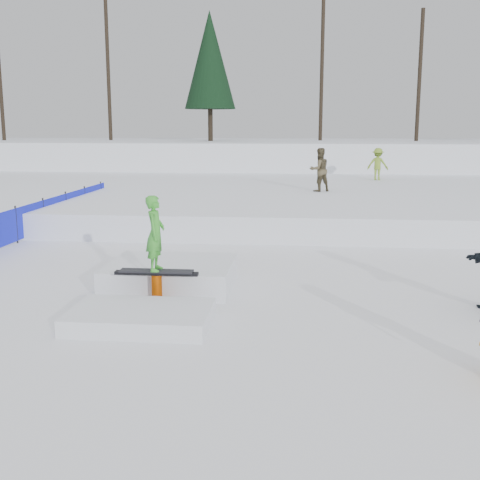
# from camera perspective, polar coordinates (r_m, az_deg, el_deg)

# --- Properties ---
(ground) EXTENTS (120.00, 120.00, 0.00)m
(ground) POSITION_cam_1_polar(r_m,az_deg,el_deg) (10.63, -3.78, -7.82)
(ground) COLOR white
(snow_berm) EXTENTS (60.00, 14.00, 2.40)m
(snow_berm) POSITION_cam_1_polar(r_m,az_deg,el_deg) (40.02, 3.25, 7.68)
(snow_berm) COLOR white
(snow_berm) RESTS_ON ground
(snow_midrise) EXTENTS (50.00, 18.00, 0.80)m
(snow_midrise) POSITION_cam_1_polar(r_m,az_deg,el_deg) (26.16, 1.92, 4.26)
(snow_midrise) COLOR white
(snow_midrise) RESTS_ON ground
(safety_fence) EXTENTS (0.05, 16.00, 1.10)m
(safety_fence) POSITION_cam_1_polar(r_m,az_deg,el_deg) (18.66, -20.44, 1.38)
(safety_fence) COLOR #1720D5
(safety_fence) RESTS_ON ground
(treeline) EXTENTS (40.24, 4.22, 10.50)m
(treeline) POSITION_cam_1_polar(r_m,az_deg,el_deg) (38.68, 12.83, 16.60)
(treeline) COLOR black
(treeline) RESTS_ON snow_berm
(walker_olive) EXTENTS (1.04, 0.96, 1.71)m
(walker_olive) POSITION_cam_1_polar(r_m,az_deg,el_deg) (24.13, 7.54, 6.62)
(walker_olive) COLOR brown
(walker_olive) RESTS_ON snow_midrise
(walker_ygreen) EXTENTS (1.10, 0.82, 1.52)m
(walker_ygreen) POSITION_cam_1_polar(r_m,az_deg,el_deg) (29.69, 12.93, 7.03)
(walker_ygreen) COLOR olive
(walker_ygreen) RESTS_ON snow_midrise
(jib_rail_feature) EXTENTS (2.60, 4.40, 2.11)m
(jib_rail_feature) POSITION_cam_1_polar(r_m,az_deg,el_deg) (12.15, -7.25, -3.98)
(jib_rail_feature) COLOR white
(jib_rail_feature) RESTS_ON ground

